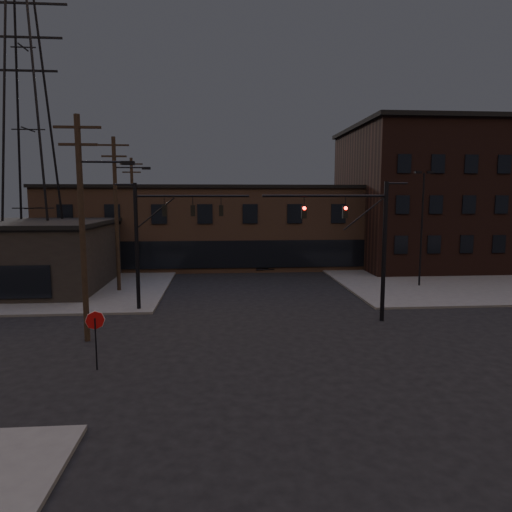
{
  "coord_description": "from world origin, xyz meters",
  "views": [
    {
      "loc": [
        -2.86,
        -20.66,
        7.11
      ],
      "look_at": [
        -0.62,
        7.34,
        3.5
      ],
      "focal_mm": 32.0,
      "sensor_mm": 36.0,
      "label": 1
    }
  ],
  "objects_px": {
    "traffic_signal_near": "(365,236)",
    "parked_car_lot_a": "(444,265)",
    "car_crossing": "(262,260)",
    "traffic_signal_far": "(157,232)",
    "stop_sign": "(95,327)",
    "parked_car_lot_b": "(407,262)"
  },
  "relations": [
    {
      "from": "traffic_signal_near",
      "to": "parked_car_lot_a",
      "type": "distance_m",
      "value": 20.29
    },
    {
      "from": "traffic_signal_far",
      "to": "parked_car_lot_b",
      "type": "height_order",
      "value": "traffic_signal_far"
    },
    {
      "from": "stop_sign",
      "to": "car_crossing",
      "type": "bearing_deg",
      "value": 70.54
    },
    {
      "from": "parked_car_lot_a",
      "to": "traffic_signal_far",
      "type": "bearing_deg",
      "value": 100.88
    },
    {
      "from": "traffic_signal_far",
      "to": "parked_car_lot_a",
      "type": "distance_m",
      "value": 27.71
    },
    {
      "from": "parked_car_lot_b",
      "to": "traffic_signal_far",
      "type": "bearing_deg",
      "value": 107.73
    },
    {
      "from": "parked_car_lot_b",
      "to": "car_crossing",
      "type": "distance_m",
      "value": 14.45
    },
    {
      "from": "traffic_signal_near",
      "to": "parked_car_lot_a",
      "type": "height_order",
      "value": "traffic_signal_near"
    },
    {
      "from": "car_crossing",
      "to": "parked_car_lot_a",
      "type": "bearing_deg",
      "value": -18.47
    },
    {
      "from": "traffic_signal_near",
      "to": "parked_car_lot_a",
      "type": "xyz_separation_m",
      "value": [
        12.62,
        15.37,
        -4.03
      ]
    },
    {
      "from": "parked_car_lot_a",
      "to": "car_crossing",
      "type": "distance_m",
      "value": 17.26
    },
    {
      "from": "stop_sign",
      "to": "parked_car_lot_a",
      "type": "relative_size",
      "value": 0.56
    },
    {
      "from": "stop_sign",
      "to": "parked_car_lot_a",
      "type": "bearing_deg",
      "value": 40.07
    },
    {
      "from": "parked_car_lot_a",
      "to": "parked_car_lot_b",
      "type": "relative_size",
      "value": 1.08
    },
    {
      "from": "traffic_signal_far",
      "to": "parked_car_lot_b",
      "type": "xyz_separation_m",
      "value": [
        22.44,
        14.99,
        -4.27
      ]
    },
    {
      "from": "parked_car_lot_b",
      "to": "parked_car_lot_a",
      "type": "bearing_deg",
      "value": -160.1
    },
    {
      "from": "traffic_signal_near",
      "to": "car_crossing",
      "type": "height_order",
      "value": "traffic_signal_near"
    },
    {
      "from": "stop_sign",
      "to": "parked_car_lot_b",
      "type": "height_order",
      "value": "stop_sign"
    },
    {
      "from": "traffic_signal_far",
      "to": "parked_car_lot_b",
      "type": "bearing_deg",
      "value": 33.74
    },
    {
      "from": "traffic_signal_far",
      "to": "parked_car_lot_a",
      "type": "relative_size",
      "value": 1.82
    },
    {
      "from": "car_crossing",
      "to": "traffic_signal_near",
      "type": "bearing_deg",
      "value": -81.65
    },
    {
      "from": "traffic_signal_far",
      "to": "stop_sign",
      "type": "relative_size",
      "value": 3.23
    }
  ]
}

